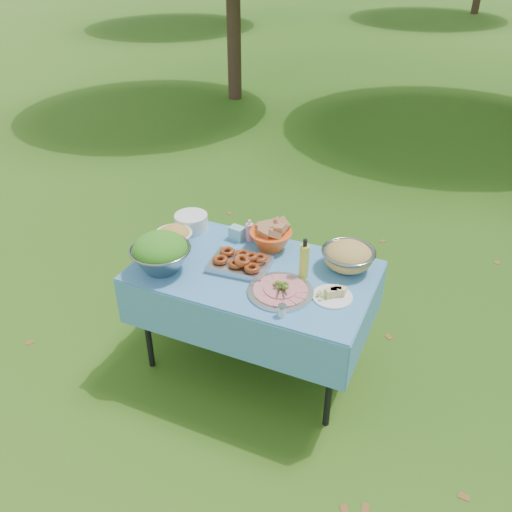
{
  "coord_description": "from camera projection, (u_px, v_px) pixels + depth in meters",
  "views": [
    {
      "loc": [
        1.13,
        -2.51,
        2.64
      ],
      "look_at": [
        0.02,
        0.0,
        0.86
      ],
      "focal_mm": 38.0,
      "sensor_mm": 36.0,
      "label": 1
    }
  ],
  "objects": [
    {
      "name": "ground",
      "position": [
        254.0,
        361.0,
        3.74
      ],
      "size": [
        80.0,
        80.0,
        0.0
      ],
      "primitive_type": "plane",
      "color": "#113609",
      "rests_on": "ground"
    },
    {
      "name": "pasta_bowl_steel",
      "position": [
        348.0,
        256.0,
        3.3
      ],
      "size": [
        0.38,
        0.38,
        0.17
      ],
      "primitive_type": null,
      "rotation": [
        0.0,
        0.0,
        -0.2
      ],
      "color": "gray",
      "rests_on": "picnic_table"
    },
    {
      "name": "bread_bowl",
      "position": [
        271.0,
        235.0,
        3.5
      ],
      "size": [
        0.34,
        0.34,
        0.18
      ],
      "primitive_type": null,
      "rotation": [
        0.0,
        0.0,
        0.28
      ],
      "color": "#F95618",
      "rests_on": "picnic_table"
    },
    {
      "name": "cheese_plate",
      "position": [
        333.0,
        293.0,
        3.08
      ],
      "size": [
        0.24,
        0.24,
        0.06
      ],
      "primitive_type": "cylinder",
      "rotation": [
        0.0,
        0.0,
        -0.03
      ],
      "color": "white",
      "rests_on": "picnic_table"
    },
    {
      "name": "shaker",
      "position": [
        282.0,
        310.0,
        2.94
      ],
      "size": [
        0.06,
        0.06,
        0.07
      ],
      "primitive_type": "cylinder",
      "rotation": [
        0.0,
        0.0,
        0.38
      ],
      "color": "silver",
      "rests_on": "picnic_table"
    },
    {
      "name": "picnic_table",
      "position": [
        254.0,
        318.0,
        3.54
      ],
      "size": [
        1.46,
        0.86,
        0.76
      ],
      "primitive_type": "cube",
      "color": "#84D1FF",
      "rests_on": "ground"
    },
    {
      "name": "pasta_bowl_white",
      "position": [
        174.0,
        236.0,
        3.54
      ],
      "size": [
        0.25,
        0.25,
        0.13
      ],
      "primitive_type": null,
      "rotation": [
        0.0,
        0.0,
        0.07
      ],
      "color": "white",
      "rests_on": "picnic_table"
    },
    {
      "name": "salad_bowl",
      "position": [
        160.0,
        253.0,
        3.27
      ],
      "size": [
        0.4,
        0.4,
        0.24
      ],
      "primitive_type": null,
      "rotation": [
        0.0,
        0.0,
        -0.07
      ],
      "color": "gray",
      "rests_on": "picnic_table"
    },
    {
      "name": "wipes_box",
      "position": [
        237.0,
        233.0,
        3.62
      ],
      "size": [
        0.11,
        0.09,
        0.09
      ],
      "primitive_type": "cube",
      "rotation": [
        0.0,
        0.0,
        -0.17
      ],
      "color": "#83C3CA",
      "rests_on": "picnic_table"
    },
    {
      "name": "sanitizer_bottle",
      "position": [
        249.0,
        230.0,
        3.59
      ],
      "size": [
        0.06,
        0.06,
        0.15
      ],
      "primitive_type": "cylinder",
      "rotation": [
        0.0,
        0.0,
        -0.2
      ],
      "color": "pink",
      "rests_on": "picnic_table"
    },
    {
      "name": "fried_tray",
      "position": [
        240.0,
        262.0,
        3.33
      ],
      "size": [
        0.38,
        0.28,
        0.09
      ],
      "primitive_type": "cube",
      "rotation": [
        0.0,
        0.0,
        0.08
      ],
      "color": "#B1B0B5",
      "rests_on": "picnic_table"
    },
    {
      "name": "plate_stack",
      "position": [
        191.0,
        222.0,
        3.72
      ],
      "size": [
        0.27,
        0.27,
        0.11
      ],
      "primitive_type": "cylinder",
      "rotation": [
        0.0,
        0.0,
        -0.22
      ],
      "color": "white",
      "rests_on": "picnic_table"
    },
    {
      "name": "charcuterie_platter",
      "position": [
        281.0,
        286.0,
        3.11
      ],
      "size": [
        0.5,
        0.5,
        0.09
      ],
      "primitive_type": "cylinder",
      "rotation": [
        0.0,
        0.0,
        0.36
      ],
      "color": "#BABCC3",
      "rests_on": "picnic_table"
    },
    {
      "name": "oil_bottle",
      "position": [
        304.0,
        258.0,
        3.2
      ],
      "size": [
        0.06,
        0.06,
        0.26
      ],
      "primitive_type": "cylinder",
      "rotation": [
        0.0,
        0.0,
        -0.0
      ],
      "color": "#C7D339",
      "rests_on": "picnic_table"
    }
  ]
}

